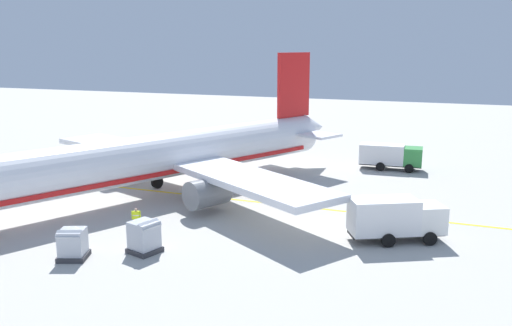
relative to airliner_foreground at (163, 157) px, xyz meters
name	(u,v)px	position (x,y,z in m)	size (l,w,h in m)	color
airliner_foreground	(163,157)	(0.00, 0.00, 0.00)	(38.84, 32.79, 11.90)	white
service_truck_fuel	(395,217)	(-4.15, -19.64, -1.80)	(4.77, 6.45, 2.87)	white
service_truck_baggage	(390,155)	(17.20, -16.69, -1.91)	(2.69, 6.37, 2.59)	#338C3F
cargo_container_near	(144,237)	(-11.77, -5.43, -2.38)	(2.12, 2.12, 2.12)	#333338
cargo_container_far	(73,244)	(-14.19, -1.97, -2.47)	(2.12, 2.12, 1.95)	#333338
crew_loader_left	(136,218)	(-8.60, -2.79, -2.40)	(0.39, 0.59, 1.68)	#191E33
apron_guide_line	(220,198)	(1.03, -4.75, -3.39)	(0.30, 60.00, 0.01)	yellow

